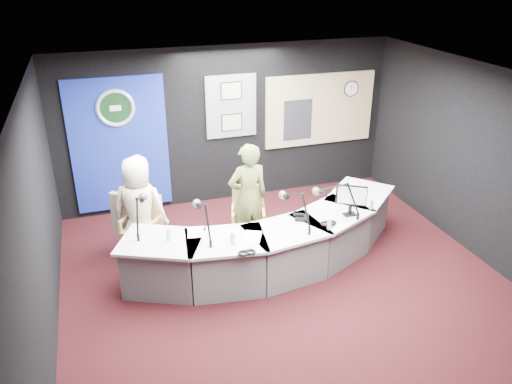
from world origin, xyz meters
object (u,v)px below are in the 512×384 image
object	(u,v)px
armchair_right	(248,222)
person_woman	(248,197)
armchair_left	(142,229)
broadcast_desk	(271,243)
person_man	(139,209)

from	to	relation	value
armchair_right	person_woman	world-z (taller)	person_woman
armchair_left	broadcast_desk	bearing A→B (deg)	12.63
broadcast_desk	person_man	xyz separation A→B (m)	(-1.74, 0.83, 0.43)
armchair_right	person_man	world-z (taller)	person_man
armchair_right	person_woman	size ratio (longest dim) A/B	0.50
armchair_left	person_woman	distance (m)	1.65
person_man	armchair_right	bearing A→B (deg)	-165.62
broadcast_desk	person_man	size ratio (longest dim) A/B	2.80
armchair_left	armchair_right	world-z (taller)	armchair_left
person_man	person_woman	size ratio (longest dim) A/B	0.95
broadcast_desk	armchair_right	bearing A→B (deg)	104.10
armchair_left	armchair_right	size ratio (longest dim) A/B	1.11
armchair_left	armchair_right	xyz separation A→B (m)	(1.59, -0.22, -0.05)
person_woman	armchair_left	bearing A→B (deg)	-11.69
armchair_right	person_man	distance (m)	1.65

